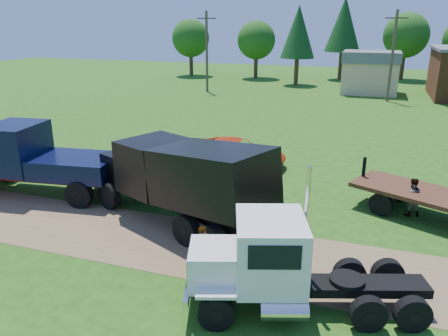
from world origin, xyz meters
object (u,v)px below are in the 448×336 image
(black_dump_truck, at_px, (183,177))
(orange_pickup, at_px, (236,153))
(white_semi_tractor, at_px, (273,264))
(navy_truck, at_px, (31,159))
(spectator_a, at_px, (204,252))

(black_dump_truck, relative_size, orange_pickup, 1.54)
(white_semi_tractor, xyz_separation_m, orange_pickup, (-4.86, 12.25, -0.64))
(navy_truck, relative_size, orange_pickup, 1.42)
(navy_truck, bearing_deg, orange_pickup, 34.46)
(white_semi_tractor, height_order, navy_truck, white_semi_tractor)
(white_semi_tractor, bearing_deg, navy_truck, 140.20)
(navy_truck, relative_size, spectator_a, 4.51)
(navy_truck, height_order, orange_pickup, navy_truck)
(white_semi_tractor, xyz_separation_m, spectator_a, (-2.43, 0.89, -0.54))
(orange_pickup, bearing_deg, white_semi_tractor, -158.69)
(white_semi_tractor, height_order, spectator_a, white_semi_tractor)
(white_semi_tractor, relative_size, spectator_a, 3.97)
(black_dump_truck, relative_size, spectator_a, 4.92)
(black_dump_truck, bearing_deg, navy_truck, -162.39)
(black_dump_truck, bearing_deg, spectator_a, -33.63)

